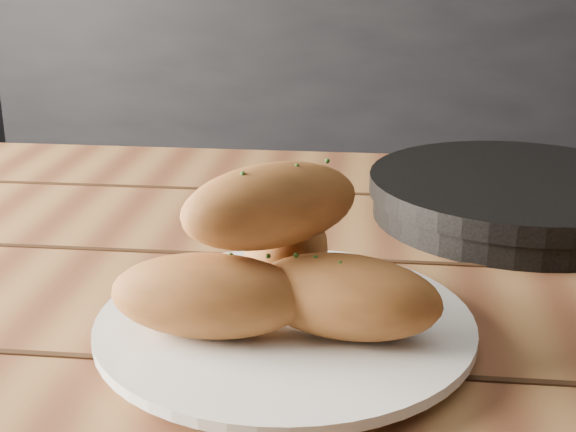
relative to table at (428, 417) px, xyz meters
The scene contains 5 objects.
counter 1.69m from the table, 76.00° to the left, with size 2.80×0.60×0.90m, color black.
table is the anchor object (origin of this frame).
plate 0.17m from the table, 152.74° to the right, with size 0.28×0.28×0.02m.
bread_rolls 0.21m from the table, 152.58° to the right, with size 0.23×0.19×0.12m.
skillet 0.29m from the table, 67.41° to the left, with size 0.44×0.31×0.05m.
Camera 1 is at (-0.46, -0.51, 1.03)m, focal length 50.00 mm.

